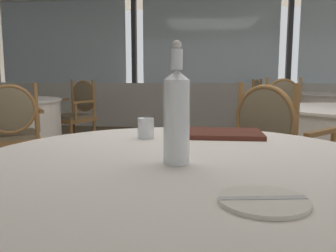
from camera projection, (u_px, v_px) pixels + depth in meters
ground_plane at (199, 223)px, 2.45m from camera, size 15.23×15.23×0.00m
window_wall_far at (209, 71)px, 6.61m from camera, size 9.13×0.14×2.66m
side_plate at (263, 201)px, 0.76m from camera, size 0.20×0.20×0.01m
butter_knife at (263, 198)px, 0.76m from camera, size 0.19×0.05×0.00m
water_bottle at (177, 114)px, 1.08m from camera, size 0.08×0.08×0.37m
water_tumbler at (146, 128)px, 1.53m from camera, size 0.07×0.07×0.09m
menu_book at (224, 134)px, 1.59m from camera, size 0.34×0.25×0.02m
background_table_0 at (7, 133)px, 3.91m from camera, size 1.20×1.20×0.74m
dining_chair_0_0 at (77, 109)px, 4.74m from camera, size 0.64×0.62×0.95m
dining_chair_0_2 at (10, 129)px, 2.98m from camera, size 0.66×0.64×0.95m
background_table_1 at (333, 119)px, 5.09m from camera, size 1.17×1.17×0.74m
dining_chair_1_1 at (264, 104)px, 5.58m from camera, size 0.61×0.64×0.94m
dining_chair_2_0 at (287, 116)px, 3.90m from camera, size 0.62×0.57×0.98m
dining_chair_2_1 at (275, 146)px, 2.27m from camera, size 0.66×0.66×0.97m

